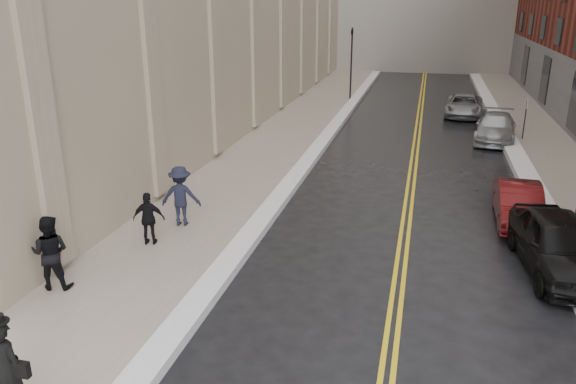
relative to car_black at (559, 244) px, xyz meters
The scene contains 17 objects.
ground 8.07m from the car_black, 146.17° to the right, with size 160.00×160.00×0.00m, color black.
sidewalk_left 16.07m from the car_black, 134.11° to the left, with size 4.00×64.00×0.15m, color gray.
sidewalk_right 11.78m from the car_black, 78.59° to the left, with size 3.00×64.00×0.15m, color gray.
lane_stripe_a 12.33m from the car_black, 110.43° to the left, with size 0.12×64.00×0.01m, color gold.
lane_stripe_b 12.25m from the car_black, 109.37° to the left, with size 0.12×64.00×0.01m, color gold.
snow_ridge_left 14.56m from the car_black, 127.59° to the left, with size 0.70×60.80×0.26m, color white.
snow_ridge_right 11.56m from the car_black, 87.63° to the left, with size 0.85×60.80×0.30m, color white.
traffic_signal 27.25m from the car_black, 109.96° to the left, with size 0.18×0.15×5.20m.
parking_sign_far 15.59m from the car_black, 85.48° to the left, with size 0.06×0.35×2.23m.
car_black is the anchor object (origin of this frame).
car_maroon 3.61m from the car_black, 98.83° to the left, with size 1.39×3.99×1.31m, color #4A0D0D.
car_silver_near 15.45m from the car_black, 90.60° to the left, with size 1.98×4.87×1.41m, color #9C9FA3.
car_silver_far 21.97m from the car_black, 93.84° to the left, with size 2.24×4.86×1.35m, color gray.
pedestrian_main 13.61m from the car_black, 141.05° to the right, with size 0.68×0.44×1.85m, color black.
pedestrian_a 13.47m from the car_black, 161.13° to the right, with size 0.95×0.74×1.95m, color black.
pedestrian_b 11.32m from the car_black, behind, with size 1.28×0.73×1.97m, color black.
pedestrian_c 11.67m from the car_black, behind, with size 0.95×0.40×1.63m, color black.
Camera 1 is at (2.83, -10.91, 7.20)m, focal length 35.00 mm.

